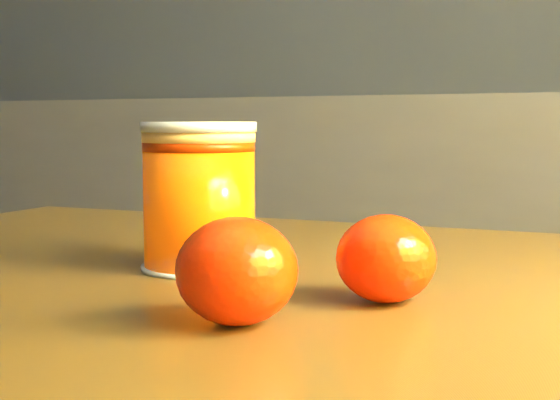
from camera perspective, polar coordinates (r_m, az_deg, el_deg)
The scene contains 4 objects.
kitchen_counter at distance 2.13m, azimuth -2.99°, elevation -4.96°, with size 3.15×0.60×0.90m, color #515056.
juice_glass at distance 0.61m, azimuth -5.92°, elevation 0.23°, with size 0.09×0.09×0.11m.
orange_front at distance 0.45m, azimuth -3.18°, elevation -5.21°, with size 0.07×0.07×0.06m, color #FF2B05.
orange_back at distance 0.50m, azimuth 7.75°, elevation -4.26°, with size 0.06×0.06×0.06m, color #FF2B05.
Camera 1 is at (1.06, -0.36, 0.85)m, focal length 50.00 mm.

